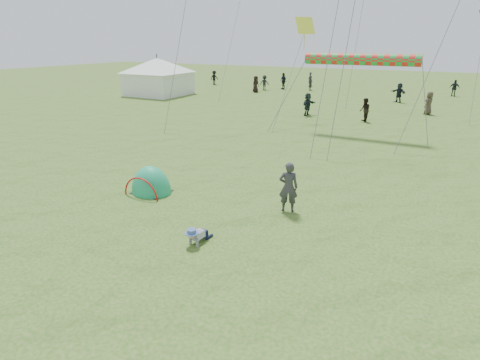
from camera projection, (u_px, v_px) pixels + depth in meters
The scene contains 18 objects.
ground at pixel (191, 244), 10.05m from camera, with size 140.00×140.00×0.00m, color #255A14.
crawling_toddler at pixel (197, 235), 10.02m from camera, with size 0.47×0.67×0.51m, color black, non-canonical shape.
popup_tent at pixel (152, 192), 13.52m from camera, with size 1.52×1.25×1.96m, color #18934A.
standing_adult at pixel (288, 187), 11.75m from camera, with size 0.60×0.39×1.64m, color #343238.
event_marquee at pixel (158, 75), 37.20m from camera, with size 5.56×5.56×3.82m, color white, non-canonical shape.
crowd_person_0 at pixel (310, 79), 44.68m from camera, with size 0.60×0.39×1.64m, color #272932.
crowd_person_1 at pixel (365, 110), 24.97m from camera, with size 0.77×0.60×1.58m, color black.
crowd_person_2 at pixel (283, 81), 41.97m from camera, with size 1.05×0.44×1.80m, color black.
crowd_person_3 at pixel (264, 83), 41.35m from camera, with size 1.02×0.59×1.59m, color black.
crowd_person_4 at pixel (256, 84), 39.48m from camera, with size 0.83×0.54×1.69m, color black.
crowd_person_5 at pixel (308, 104), 27.09m from camera, with size 1.51×0.48×1.62m, color black.
crowd_person_8 at pixel (455, 88), 36.61m from camera, with size 0.92×0.38×1.58m, color #1F2530.
crowd_person_9 at pixel (214, 78), 46.44m from camera, with size 1.08×0.62×1.68m, color black.
crowd_person_10 at pixel (429, 103), 27.50m from camera, with size 0.81×0.53×1.67m, color #42372C.
crowd_person_11 at pixel (399, 93), 32.99m from camera, with size 1.55×0.49×1.67m, color black.
crowd_person_12 at pixel (311, 83), 41.02m from camera, with size 0.58×0.38×1.58m, color black.
rainbow_tube_kite at pixel (361, 59), 20.61m from camera, with size 0.64×0.64×6.20m, color red.
diamond_kite_8 at pixel (305, 25), 24.43m from camera, with size 1.22×1.22×0.00m, color #D4E930.
Camera 1 is at (5.27, -7.19, 5.13)m, focal length 28.00 mm.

